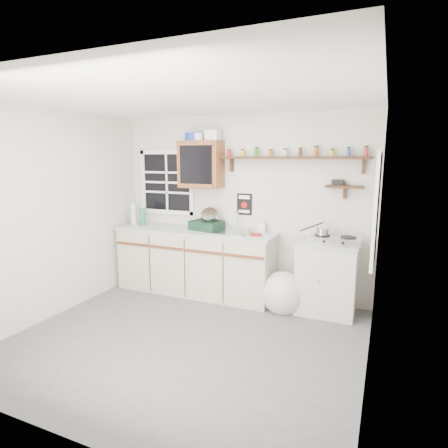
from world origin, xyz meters
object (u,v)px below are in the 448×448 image
(right_cabinet, at_px, (327,277))
(dish_rack, at_px, (208,223))
(hotplate, at_px, (335,239))
(spice_shelf, at_px, (293,157))
(upper_cabinet, at_px, (201,165))
(main_cabinet, at_px, (195,261))

(right_cabinet, height_order, dish_rack, dish_rack)
(hotplate, bearing_deg, right_cabinet, 163.13)
(spice_shelf, height_order, dish_rack, spice_shelf)
(upper_cabinet, height_order, dish_rack, upper_cabinet)
(right_cabinet, relative_size, upper_cabinet, 1.40)
(right_cabinet, distance_m, hotplate, 0.50)
(main_cabinet, xyz_separation_m, upper_cabinet, (0.03, 0.14, 1.36))
(right_cabinet, height_order, upper_cabinet, upper_cabinet)
(right_cabinet, distance_m, dish_rack, 1.76)
(right_cabinet, height_order, hotplate, hotplate)
(right_cabinet, xyz_separation_m, dish_rack, (-1.66, 0.04, 0.57))
(dish_rack, bearing_deg, hotplate, 7.16)
(upper_cabinet, bearing_deg, dish_rack, -30.40)
(spice_shelf, distance_m, dish_rack, 1.46)
(main_cabinet, height_order, right_cabinet, main_cabinet)
(upper_cabinet, bearing_deg, spice_shelf, 3.10)
(main_cabinet, bearing_deg, spice_shelf, 9.22)
(hotplate, bearing_deg, upper_cabinet, 173.36)
(main_cabinet, relative_size, right_cabinet, 2.54)
(spice_shelf, height_order, hotplate, spice_shelf)
(main_cabinet, distance_m, upper_cabinet, 1.37)
(right_cabinet, bearing_deg, hotplate, -14.45)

